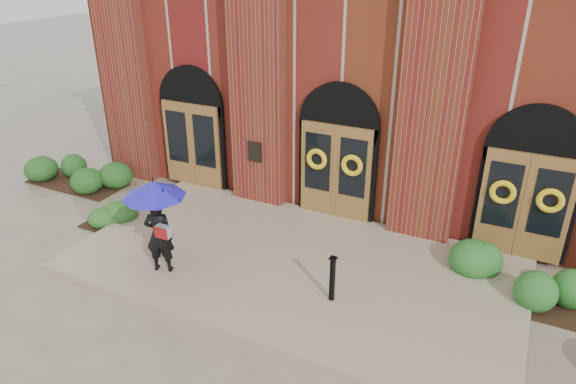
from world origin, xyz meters
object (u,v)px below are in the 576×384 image
Objects in this scene: man_with_umbrella at (156,209)px; metal_post at (332,278)px; hedge_wall_left at (75,173)px; hedge_wall_right at (546,287)px.

metal_post is (3.76, 0.64, -0.97)m from man_with_umbrella.
man_with_umbrella is 6.35m from hedge_wall_left.
man_with_umbrella is at bearing -170.35° from metal_post.
hedge_wall_left is at bearing 167.30° from metal_post.
hedge_wall_right is at bearing 27.41° from metal_post.
hedge_wall_right is at bearing 179.31° from man_with_umbrella.
metal_post is at bearing -152.59° from hedge_wall_right.
metal_post is 0.36× the size of hedge_wall_left.
man_with_umbrella reaches higher than hedge_wall_right.
man_with_umbrella is at bearing -160.88° from hedge_wall_right.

